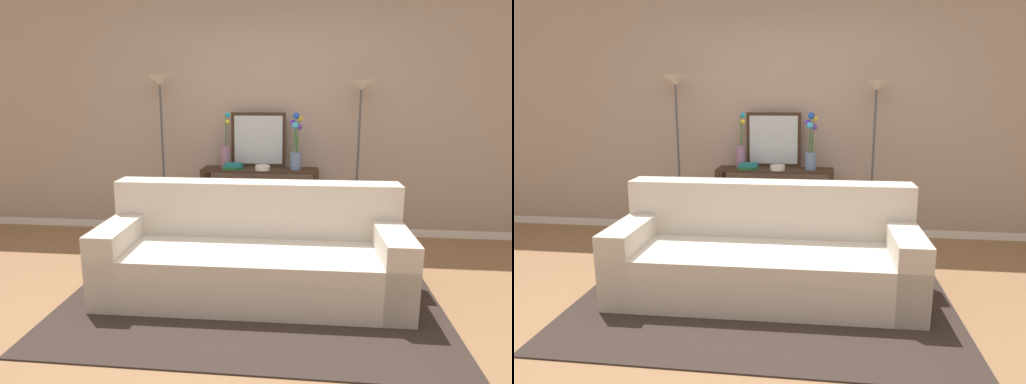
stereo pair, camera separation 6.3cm
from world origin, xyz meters
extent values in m
cube|color=#936B47|center=(0.00, 0.00, -0.01)|extent=(16.00, 16.00, 0.02)
cube|color=white|center=(0.00, 2.13, 0.04)|extent=(12.00, 0.15, 0.09)
cube|color=tan|center=(0.00, 2.13, 1.54)|extent=(12.00, 0.14, 2.91)
cube|color=#332823|center=(-0.02, 0.26, 0.01)|extent=(2.92, 1.94, 0.01)
cube|color=beige|center=(-0.02, 0.36, 0.21)|extent=(2.40, 0.94, 0.42)
cube|color=beige|center=(-0.02, 0.69, 0.65)|extent=(2.39, 0.29, 0.46)
cube|color=beige|center=(-1.09, 0.35, 0.30)|extent=(0.25, 0.91, 0.60)
cube|color=beige|center=(1.06, 0.38, 0.30)|extent=(0.25, 0.91, 0.60)
cube|color=#382619|center=(-0.10, 1.80, 0.79)|extent=(1.27, 0.33, 0.03)
cube|color=#382619|center=(-0.10, 1.80, 0.15)|extent=(1.17, 0.28, 0.01)
cube|color=#382619|center=(-0.71, 1.66, 0.39)|extent=(0.05, 0.05, 0.78)
cube|color=#382619|center=(0.51, 1.66, 0.39)|extent=(0.05, 0.05, 0.78)
cube|color=#382619|center=(-0.71, 1.94, 0.39)|extent=(0.05, 0.05, 0.78)
cube|color=#382619|center=(0.51, 1.94, 0.39)|extent=(0.05, 0.05, 0.78)
cylinder|color=#4C4C51|center=(-1.18, 1.79, 0.01)|extent=(0.26, 0.26, 0.02)
cylinder|color=#4C4C51|center=(-1.18, 1.79, 0.86)|extent=(0.02, 0.02, 1.68)
cone|color=silver|center=(-1.18, 1.79, 1.75)|extent=(0.28, 0.28, 0.10)
cylinder|color=#4C4C51|center=(0.94, 1.79, 0.01)|extent=(0.26, 0.26, 0.02)
cylinder|color=#4C4C51|center=(0.94, 1.79, 0.83)|extent=(0.02, 0.02, 1.62)
cone|color=silver|center=(0.94, 1.79, 1.69)|extent=(0.28, 0.28, 0.10)
cube|color=#382619|center=(-0.13, 1.94, 1.11)|extent=(0.60, 0.02, 0.60)
cube|color=silver|center=(-0.13, 1.93, 1.11)|extent=(0.53, 0.01, 0.53)
cylinder|color=gray|center=(-0.49, 1.82, 0.93)|extent=(0.10, 0.10, 0.24)
cylinder|color=#3D7538|center=(-0.48, 1.83, 1.18)|extent=(0.03, 0.02, 0.27)
sphere|color=#D12578|center=(-0.46, 1.84, 1.32)|extent=(0.05, 0.05, 0.05)
cylinder|color=#3D7538|center=(-0.47, 1.81, 1.18)|extent=(0.02, 0.04, 0.26)
sphere|color=yellow|center=(-0.45, 1.81, 1.31)|extent=(0.05, 0.05, 0.05)
cylinder|color=#3D7538|center=(-0.47, 1.81, 1.22)|extent=(0.01, 0.04, 0.33)
sphere|color=#16A3DF|center=(-0.45, 1.81, 1.38)|extent=(0.05, 0.05, 0.05)
cylinder|color=#6B84AD|center=(0.29, 1.78, 0.90)|extent=(0.12, 0.12, 0.19)
cylinder|color=#3D7538|center=(0.30, 1.79, 1.13)|extent=(0.02, 0.02, 0.27)
sphere|color=#6A41C1|center=(0.32, 1.80, 1.26)|extent=(0.07, 0.07, 0.07)
cylinder|color=#3D7538|center=(0.31, 1.79, 1.17)|extent=(0.01, 0.03, 0.36)
sphere|color=gold|center=(0.33, 1.79, 1.35)|extent=(0.06, 0.06, 0.06)
cylinder|color=#3D7538|center=(0.29, 1.76, 1.19)|extent=(0.04, 0.01, 0.39)
sphere|color=blue|center=(0.29, 1.74, 1.38)|extent=(0.07, 0.07, 0.07)
cylinder|color=#3D7538|center=(0.28, 1.77, 1.14)|extent=(0.03, 0.02, 0.29)
sphere|color=#43B8EA|center=(0.28, 1.75, 1.28)|extent=(0.07, 0.07, 0.07)
cylinder|color=#3D7538|center=(0.27, 1.79, 1.15)|extent=(0.02, 0.02, 0.31)
sphere|color=#6B33E3|center=(0.26, 1.80, 1.30)|extent=(0.07, 0.07, 0.07)
cylinder|color=silver|center=(-0.06, 1.71, 0.83)|extent=(0.16, 0.16, 0.04)
torus|color=silver|center=(-0.06, 1.71, 0.85)|extent=(0.16, 0.16, 0.01)
cube|color=#236033|center=(-0.39, 1.74, 0.82)|extent=(0.23, 0.18, 0.03)
cube|color=#1E7075|center=(-0.38, 1.73, 0.84)|extent=(0.21, 0.17, 0.02)
cube|color=#1E7075|center=(-0.38, 1.73, 0.86)|extent=(0.19, 0.14, 0.02)
cube|color=gold|center=(-0.60, 1.80, 0.05)|extent=(0.04, 0.15, 0.11)
cube|color=#6B3360|center=(-0.55, 1.80, 0.05)|extent=(0.05, 0.15, 0.10)
cube|color=silver|center=(-0.50, 1.80, 0.06)|extent=(0.05, 0.18, 0.12)
cube|color=navy|center=(-0.47, 1.80, 0.06)|extent=(0.02, 0.17, 0.11)
cube|color=slate|center=(-0.43, 1.80, 0.05)|extent=(0.04, 0.18, 0.10)
cube|color=#236033|center=(-0.38, 1.80, 0.05)|extent=(0.05, 0.13, 0.10)
cube|color=#BC3328|center=(-0.33, 1.80, 0.05)|extent=(0.05, 0.15, 0.11)
cube|color=tan|center=(-0.28, 1.80, 0.06)|extent=(0.05, 0.14, 0.12)
cube|color=#1E7075|center=(-0.22, 1.80, 0.05)|extent=(0.05, 0.16, 0.10)
camera|label=1|loc=(0.37, -2.97, 1.61)|focal=31.19mm
camera|label=2|loc=(0.43, -2.96, 1.61)|focal=31.19mm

